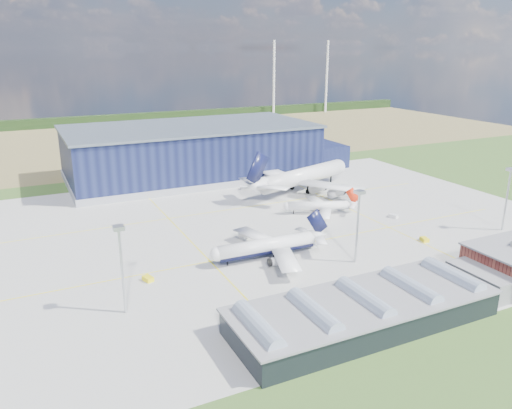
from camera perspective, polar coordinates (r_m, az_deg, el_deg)
name	(u,v)px	position (r m, az deg, el deg)	size (l,w,h in m)	color
ground	(280,236)	(175.45, 2.76, -3.59)	(600.00, 600.00, 0.00)	#365921
apron	(267,227)	(183.72, 1.28, -2.58)	(220.00, 160.00, 0.08)	#ACABA6
farmland	(136,138)	(377.25, -13.52, 7.38)	(600.00, 220.00, 0.01)	olive
treeline	(115,119)	(454.30, -15.84, 9.36)	(600.00, 8.00, 8.00)	black
hangar	(196,153)	(257.10, -6.82, 5.82)	(145.00, 62.00, 26.10)	#101638
glass_concourse	(376,307)	(125.45, 13.54, -11.28)	(78.00, 23.00, 8.60)	black
light_mast_west	(121,255)	(124.50, -15.19, -5.64)	(2.60, 2.60, 23.00)	silver
light_mast_center	(358,215)	(151.81, 11.60, -1.16)	(2.60, 2.60, 23.00)	silver
light_mast_east	(508,189)	(197.05, 26.87, 1.58)	(2.60, 2.60, 23.00)	silver
airliner_navy	(266,238)	(154.35, 1.18, -3.91)	(41.35, 40.45, 13.48)	white
airliner_red	(318,201)	(198.32, 7.14, 0.36)	(31.26, 30.58, 10.19)	white
airliner_widebody	(304,168)	(228.35, 5.45, 4.21)	(67.08, 65.62, 21.87)	white
gse_tug_a	(148,279)	(145.61, -12.25, -8.29)	(2.04, 3.34, 1.39)	yellow
gse_tug_b	(424,240)	(179.53, 18.69, -3.81)	(2.07, 3.10, 1.34)	yellow
gse_van_a	(248,235)	(172.74, -0.96, -3.46)	(2.60, 5.95, 2.60)	silver
gse_cart_a	(393,216)	(200.67, 15.43, -1.27)	(2.13, 3.19, 1.38)	silver
gse_tug_c	(326,185)	(239.86, 7.96, 2.26)	(2.15, 3.44, 1.51)	yellow
gse_cart_b	(244,188)	(232.19, -1.41, 1.91)	(2.24, 3.36, 1.46)	silver
airstair	(309,240)	(167.83, 6.06, -4.02)	(2.24, 5.61, 3.59)	silver
car_a	(486,261)	(168.95, 24.81, -5.92)	(1.36, 3.39, 1.15)	#99999E
car_b	(454,269)	(159.38, 21.72, -6.89)	(1.35, 3.86, 1.27)	#99999E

